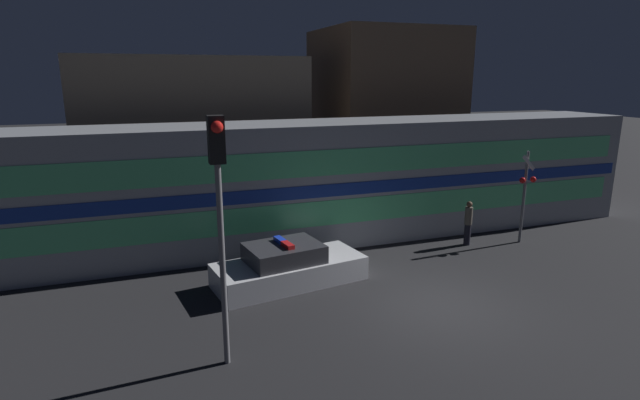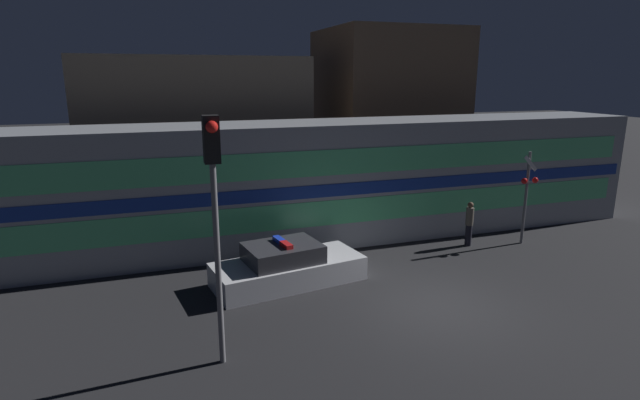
# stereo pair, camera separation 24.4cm
# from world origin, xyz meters

# --- Properties ---
(ground_plane) EXTENTS (120.00, 120.00, 0.00)m
(ground_plane) POSITION_xyz_m (0.00, 0.00, 0.00)
(ground_plane) COLOR black
(train) EXTENTS (23.17, 2.99, 4.26)m
(train) POSITION_xyz_m (-0.06, 6.29, 2.13)
(train) COLOR #999EA5
(train) RESTS_ON ground_plane
(police_car) EXTENTS (4.52, 2.39, 1.31)m
(police_car) POSITION_xyz_m (-3.24, 2.68, 0.49)
(police_car) COLOR silver
(police_car) RESTS_ON ground_plane
(pedestrian) EXTENTS (0.27, 0.27, 1.58)m
(pedestrian) POSITION_xyz_m (3.66, 3.81, 0.81)
(pedestrian) COLOR black
(pedestrian) RESTS_ON ground_plane
(crossing_signal_near) EXTENTS (0.67, 0.27, 3.30)m
(crossing_signal_near) POSITION_xyz_m (5.63, 3.38, 1.93)
(crossing_signal_near) COLOR slate
(crossing_signal_near) RESTS_ON ground_plane
(traffic_light_corner) EXTENTS (0.30, 0.46, 5.12)m
(traffic_light_corner) POSITION_xyz_m (-5.59, -0.88, 3.67)
(traffic_light_corner) COLOR slate
(traffic_light_corner) RESTS_ON ground_plane
(building_left) EXTENTS (9.38, 6.08, 6.61)m
(building_left) POSITION_xyz_m (-4.76, 12.97, 3.30)
(building_left) COLOR #726656
(building_left) RESTS_ON ground_plane
(building_center) EXTENTS (6.58, 6.38, 8.18)m
(building_center) POSITION_xyz_m (5.48, 14.29, 4.09)
(building_center) COLOR brown
(building_center) RESTS_ON ground_plane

